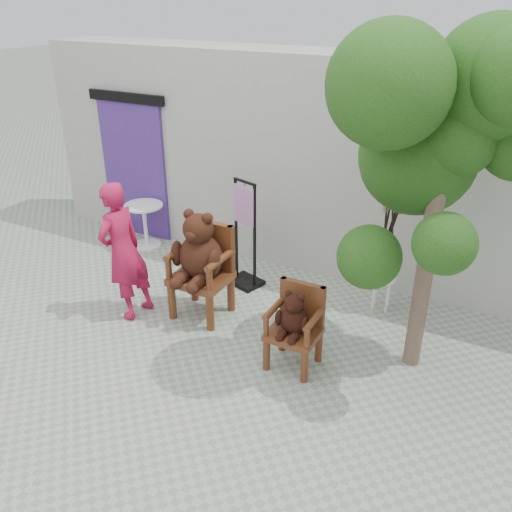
# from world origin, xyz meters

# --- Properties ---
(ground_plane) EXTENTS (60.00, 60.00, 0.00)m
(ground_plane) POSITION_xyz_m (0.00, 0.00, 0.00)
(ground_plane) COLOR gray
(ground_plane) RESTS_ON ground
(back_wall) EXTENTS (9.00, 1.00, 3.00)m
(back_wall) POSITION_xyz_m (0.00, 3.10, 1.50)
(back_wall) COLOR #B5B2A9
(back_wall) RESTS_ON ground
(doorway) EXTENTS (1.40, 0.11, 2.33)m
(doorway) POSITION_xyz_m (-3.00, 2.58, 1.16)
(doorway) COLOR #4A297D
(doorway) RESTS_ON ground
(chair_big) EXTENTS (0.67, 0.74, 1.41)m
(chair_big) POSITION_xyz_m (-0.69, 0.94, 0.80)
(chair_big) COLOR #4B2310
(chair_big) RESTS_ON ground
(chair_small) EXTENTS (0.53, 0.50, 0.93)m
(chair_small) POSITION_xyz_m (0.75, 0.54, 0.56)
(chair_small) COLOR #4B2310
(chair_small) RESTS_ON ground
(person) EXTENTS (0.45, 0.65, 1.70)m
(person) POSITION_xyz_m (-1.56, 0.55, 0.85)
(person) COLOR #AD153F
(person) RESTS_ON ground
(cafe_table) EXTENTS (0.60, 0.60, 0.70)m
(cafe_table) POSITION_xyz_m (-2.59, 2.21, 0.44)
(cafe_table) COLOR white
(cafe_table) RESTS_ON ground
(display_stand) EXTENTS (0.53, 0.47, 1.51)m
(display_stand) POSITION_xyz_m (-0.58, 1.86, 0.58)
(display_stand) COLOR black
(display_stand) RESTS_ON ground
(stool_bucket) EXTENTS (0.32, 0.32, 1.45)m
(stool_bucket) POSITION_xyz_m (1.27, 2.11, 0.64)
(stool_bucket) COLOR white
(stool_bucket) RESTS_ON ground
(tree) EXTENTS (2.05, 1.90, 3.57)m
(tree) POSITION_xyz_m (1.92, 1.30, 2.65)
(tree) COLOR brown
(tree) RESTS_ON ground
(potted_plant) EXTENTS (0.42, 0.40, 0.37)m
(potted_plant) POSITION_xyz_m (-3.37, 2.35, 0.18)
(potted_plant) COLOR #14370F
(potted_plant) RESTS_ON ground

